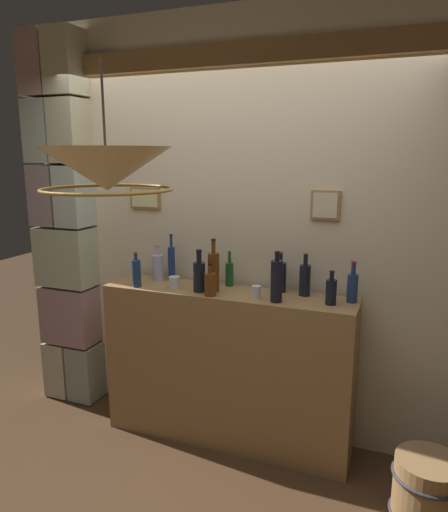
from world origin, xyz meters
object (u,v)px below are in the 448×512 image
at_px(liquor_bottle_sherry, 280,277).
at_px(pendant_lamp, 106,170).
at_px(liquor_bottle_tequila, 229,273).
at_px(liquor_bottle_vermouth, 172,263).
at_px(liquor_bottle_port, 210,284).
at_px(liquor_bottle_vodka, 331,291).
at_px(liquor_bottle_mezcal, 214,271).
at_px(glass_tumbler_highball, 174,283).
at_px(glass_tumbler_rocks, 256,292).
at_px(liquor_bottle_bourbon, 136,273).
at_px(liquor_bottle_brandy, 277,280).
at_px(liquor_bottle_gin, 158,267).
at_px(wooden_barrel, 426,494).
at_px(liquor_bottle_amaro, 199,276).
at_px(liquor_bottle_rye, 352,287).
at_px(liquor_bottle_rum, 305,279).

distance_m(liquor_bottle_sherry, pendant_lamp, 1.39).
distance_m(liquor_bottle_tequila, liquor_bottle_vermouth, 0.44).
bearing_deg(liquor_bottle_port, liquor_bottle_vodka, 7.47).
bearing_deg(liquor_bottle_mezcal, liquor_bottle_vodka, -0.14).
xyz_separation_m(liquor_bottle_mezcal, liquor_bottle_vermouth, (-0.38, 0.14, -0.01)).
height_order(liquor_bottle_mezcal, glass_tumbler_highball, liquor_bottle_mezcal).
bearing_deg(liquor_bottle_vermouth, liquor_bottle_sherry, 0.54).
bearing_deg(glass_tumbler_highball, liquor_bottle_vermouth, 122.16).
relative_size(liquor_bottle_port, glass_tumbler_rocks, 2.64).
height_order(liquor_bottle_bourbon, liquor_bottle_brandy, liquor_bottle_brandy).
relative_size(liquor_bottle_tequila, pendant_lamp, 0.41).
distance_m(liquor_bottle_tequila, liquor_bottle_brandy, 0.46).
height_order(liquor_bottle_gin, liquor_bottle_port, liquor_bottle_gin).
height_order(liquor_bottle_bourbon, liquor_bottle_vermouth, liquor_bottle_vermouth).
height_order(liquor_bottle_bourbon, wooden_barrel, liquor_bottle_bourbon).
bearing_deg(liquor_bottle_amaro, liquor_bottle_vodka, 2.80).
relative_size(liquor_bottle_rye, wooden_barrel, 0.62).
bearing_deg(glass_tumbler_highball, wooden_barrel, -11.06).
relative_size(liquor_bottle_vodka, glass_tumbler_rocks, 2.59).
height_order(liquor_bottle_tequila, liquor_bottle_port, liquor_bottle_tequila).
bearing_deg(liquor_bottle_amaro, wooden_barrel, -12.33).
bearing_deg(liquor_bottle_sherry, glass_tumbler_highball, -164.48).
distance_m(glass_tumbler_highball, pendant_lamp, 1.15).
height_order(liquor_bottle_sherry, pendant_lamp, pendant_lamp).
xyz_separation_m(liquor_bottle_rye, glass_tumbler_rocks, (-0.57, -0.14, -0.06)).
xyz_separation_m(liquor_bottle_vodka, wooden_barrel, (0.60, -0.36, -0.95)).
relative_size(liquor_bottle_bourbon, pendant_lamp, 0.40).
distance_m(liquor_bottle_amaro, wooden_barrel, 1.78).
bearing_deg(liquor_bottle_vodka, liquor_bottle_mezcal, 179.86).
distance_m(liquor_bottle_bourbon, liquor_bottle_port, 0.55).
bearing_deg(liquor_bottle_brandy, liquor_bottle_vermouth, 165.68).
distance_m(liquor_bottle_amaro, liquor_bottle_vermouth, 0.35).
distance_m(liquor_bottle_sherry, liquor_bottle_vermouth, 0.80).
distance_m(glass_tumbler_rocks, glass_tumbler_highball, 0.58).
distance_m(liquor_bottle_rum, liquor_bottle_rye, 0.30).
xyz_separation_m(liquor_bottle_sherry, glass_tumbler_highball, (-0.68, -0.19, -0.06)).
bearing_deg(liquor_bottle_rye, wooden_barrel, -42.88).
height_order(liquor_bottle_gin, pendant_lamp, pendant_lamp).
bearing_deg(liquor_bottle_vermouth, glass_tumbler_highball, -57.84).
relative_size(liquor_bottle_mezcal, glass_tumbler_rocks, 4.37).
bearing_deg(liquor_bottle_vodka, liquor_bottle_vermouth, 172.92).
relative_size(liquor_bottle_amaro, liquor_bottle_vermouth, 0.84).
distance_m(liquor_bottle_rum, liquor_bottle_vodka, 0.23).
xyz_separation_m(liquor_bottle_gin, wooden_barrel, (1.84, -0.47, -0.97)).
bearing_deg(liquor_bottle_vodka, liquor_bottle_brandy, -167.87).
xyz_separation_m(liquor_bottle_tequila, liquor_bottle_sherry, (0.36, -0.01, 0.01)).
xyz_separation_m(liquor_bottle_tequila, liquor_bottle_brandy, (0.39, -0.23, 0.05)).
relative_size(liquor_bottle_gin, liquor_bottle_brandy, 0.82).
relative_size(liquor_bottle_sherry, pendant_lamp, 0.43).
height_order(liquor_bottle_tequila, liquor_bottle_mezcal, liquor_bottle_mezcal).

